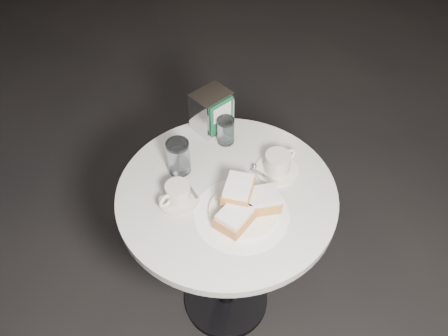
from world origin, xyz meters
TOP-DOWN VIEW (x-y plane):
  - ground at (0.00, 0.00)m, footprint 7.00×7.00m
  - cafe_table at (0.00, 0.00)m, footprint 0.70×0.70m
  - sugar_spill at (-0.00, -0.10)m, footprint 0.36×0.36m
  - beignet_plate at (0.01, -0.10)m, footprint 0.24×0.24m
  - coffee_cup_left at (-0.15, 0.03)m, footprint 0.17×0.17m
  - coffee_cup_right at (0.19, 0.00)m, footprint 0.17×0.17m
  - water_glass_left at (-0.10, 0.15)m, footprint 0.08×0.08m
  - water_glass_right at (0.10, 0.21)m, footprint 0.06×0.06m
  - napkin_dispenser at (0.08, 0.29)m, footprint 0.15×0.14m

SIDE VIEW (x-z plane):
  - ground at x=0.00m, z-range 0.00..0.00m
  - cafe_table at x=0.00m, z-range 0.17..0.92m
  - sugar_spill at x=0.00m, z-range 0.74..0.75m
  - coffee_cup_left at x=-0.15m, z-range 0.74..0.81m
  - coffee_cup_right at x=0.19m, z-range 0.74..0.81m
  - beignet_plate at x=0.01m, z-range 0.73..0.83m
  - water_glass_right at x=0.10m, z-range 0.74..0.84m
  - water_glass_left at x=-0.10m, z-range 0.74..0.86m
  - napkin_dispenser at x=0.08m, z-range 0.75..0.89m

